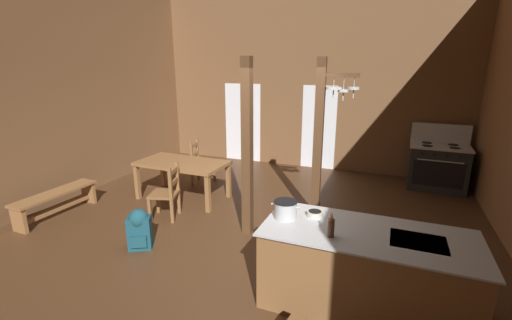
{
  "coord_description": "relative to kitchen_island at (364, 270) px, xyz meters",
  "views": [
    {
      "loc": [
        1.98,
        -4.07,
        2.56
      ],
      "look_at": [
        0.14,
        0.63,
        1.13
      ],
      "focal_mm": 24.08,
      "sensor_mm": 36.0,
      "label": 1
    }
  ],
  "objects": [
    {
      "name": "backpack",
      "position": [
        -3.05,
        0.12,
        -0.13
      ],
      "size": [
        0.39,
        0.38,
        0.6
      ],
      "color": "#194756",
      "rests_on": "ground_plane"
    },
    {
      "name": "wall_back",
      "position": [
        -1.89,
        5.04,
        1.71
      ],
      "size": [
        8.23,
        0.14,
        4.31
      ],
      "primitive_type": "cube",
      "color": "brown",
      "rests_on": "ground_plane"
    },
    {
      "name": "stove_range",
      "position": [
        1.12,
        4.41,
        0.04
      ],
      "size": [
        1.17,
        0.86,
        1.32
      ],
      "color": "#262626",
      "rests_on": "ground_plane"
    },
    {
      "name": "glazed_door_back_left",
      "position": [
        -3.56,
        4.97,
        0.58
      ],
      "size": [
        1.0,
        0.01,
        2.05
      ],
      "primitive_type": "cube",
      "color": "white",
      "rests_on": "ground_plane"
    },
    {
      "name": "glazed_panel_back_right",
      "position": [
        -1.52,
        4.97,
        0.58
      ],
      "size": [
        0.84,
        0.01,
        2.05
      ],
      "primitive_type": "cube",
      "color": "white",
      "rests_on": "ground_plane"
    },
    {
      "name": "bottle_tall_on_counter",
      "position": [
        -0.34,
        -0.22,
        0.55
      ],
      "size": [
        0.07,
        0.07,
        0.25
      ],
      "color": "#56331E",
      "rests_on": "kitchen_island"
    },
    {
      "name": "ground_plane",
      "position": [
        -1.89,
        0.7,
        -0.49
      ],
      "size": [
        8.23,
        9.35,
        0.1
      ],
      "primitive_type": "cube",
      "color": "#4C301C"
    },
    {
      "name": "dining_table",
      "position": [
        -3.54,
        1.99,
        0.21
      ],
      "size": [
        1.73,
        0.96,
        0.74
      ],
      "color": "olive",
      "rests_on": "ground_plane"
    },
    {
      "name": "stockpot_on_counter",
      "position": [
        -0.89,
        0.02,
        0.55
      ],
      "size": [
        0.33,
        0.26,
        0.2
      ],
      "color": "silver",
      "rests_on": "kitchen_island"
    },
    {
      "name": "ladderback_chair_by_post",
      "position": [
        -3.29,
        1.12,
        0.01
      ],
      "size": [
        0.55,
        0.55,
        0.95
      ],
      "color": "brown",
      "rests_on": "ground_plane"
    },
    {
      "name": "bench_along_left_wall",
      "position": [
        -5.11,
        0.48,
        -0.14
      ],
      "size": [
        0.41,
        1.45,
        0.44
      ],
      "color": "olive",
      "rests_on": "ground_plane"
    },
    {
      "name": "ladderback_chair_near_window",
      "position": [
        -3.68,
        2.92,
        0.01
      ],
      "size": [
        0.52,
        0.52,
        0.95
      ],
      "color": "brown",
      "rests_on": "ground_plane"
    },
    {
      "name": "support_post_with_pot_rack",
      "position": [
        -0.91,
        2.0,
        1.01
      ],
      "size": [
        0.65,
        0.25,
        2.66
      ],
      "color": "brown",
      "rests_on": "ground_plane"
    },
    {
      "name": "mixing_bowl_on_counter",
      "position": [
        -0.59,
        0.18,
        0.48
      ],
      "size": [
        0.18,
        0.18,
        0.06
      ],
      "color": "silver",
      "rests_on": "kitchen_island"
    },
    {
      "name": "support_post_center",
      "position": [
        -1.81,
        1.12,
        0.89
      ],
      "size": [
        0.14,
        0.14,
        2.66
      ],
      "color": "brown",
      "rests_on": "ground_plane"
    },
    {
      "name": "kitchen_island",
      "position": [
        0.0,
        0.0,
        0.0
      ],
      "size": [
        2.17,
        0.98,
        0.89
      ],
      "color": "olive",
      "rests_on": "ground_plane"
    },
    {
      "name": "wall_left",
      "position": [
        -5.67,
        0.7,
        1.71
      ],
      "size": [
        0.14,
        9.35,
        4.31
      ],
      "primitive_type": "cube",
      "color": "brown",
      "rests_on": "ground_plane"
    }
  ]
}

